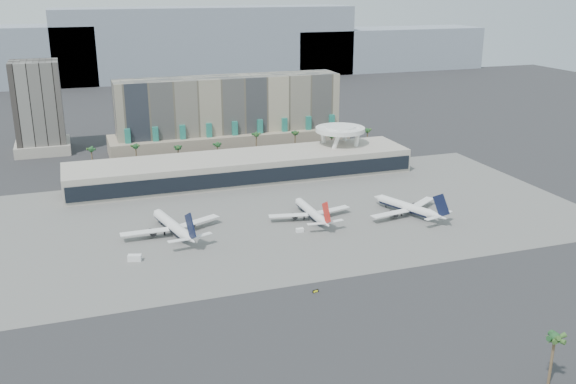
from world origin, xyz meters
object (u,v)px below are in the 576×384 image
object	(u,v)px
service_vehicle_a	(135,258)
service_vehicle_b	(300,230)
taxiway_sign	(316,291)
airliner_centre	(311,212)
airliner_left	(173,226)
airliner_right	(408,207)

from	to	relation	value
service_vehicle_a	service_vehicle_b	world-z (taller)	service_vehicle_a
taxiway_sign	service_vehicle_b	bearing A→B (deg)	62.15
airliner_centre	service_vehicle_a	xyz separation A→B (m)	(-73.77, -18.95, -2.09)
airliner_left	taxiway_sign	bearing A→B (deg)	-74.43
airliner_right	service_vehicle_b	world-z (taller)	airliner_right
airliner_left	airliner_right	size ratio (longest dim) A/B	1.11
airliner_centre	airliner_left	bearing A→B (deg)	176.90
airliner_right	service_vehicle_a	xyz separation A→B (m)	(-114.07, -10.52, -2.32)
airliner_right	service_vehicle_a	world-z (taller)	airliner_right
airliner_left	taxiway_sign	distance (m)	72.77
airliner_left	service_vehicle_b	bearing A→B (deg)	-29.04
service_vehicle_b	service_vehicle_a	bearing A→B (deg)	-171.64
airliner_centre	service_vehicle_a	distance (m)	76.19
airliner_left	service_vehicle_a	distance (m)	26.81
airliner_left	airliner_centre	distance (m)	56.89
service_vehicle_a	taxiway_sign	world-z (taller)	service_vehicle_a
airliner_right	service_vehicle_a	bearing A→B (deg)	163.29
airliner_right	service_vehicle_b	distance (m)	49.83
taxiway_sign	service_vehicle_a	bearing A→B (deg)	126.57
airliner_left	taxiway_sign	world-z (taller)	airliner_left
airliner_left	service_vehicle_b	distance (m)	49.57
airliner_right	taxiway_sign	size ratio (longest dim) A/B	17.81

